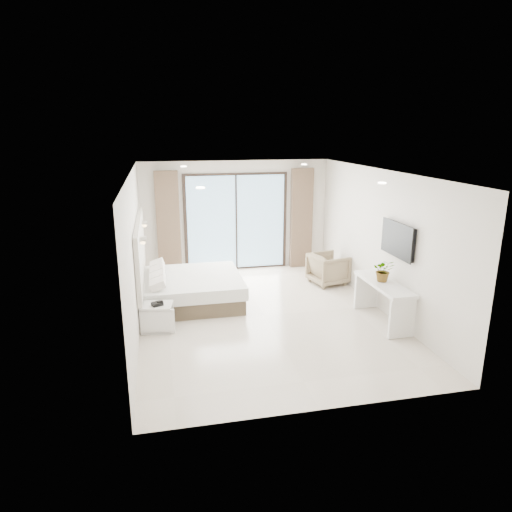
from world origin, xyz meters
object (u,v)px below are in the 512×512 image
Objects in this scene: bed at (191,289)px; console_desk at (383,293)px; nightstand at (157,317)px; armchair at (328,267)px.

console_desk reaches higher than bed.
bed is at bearing 152.94° from console_desk.
bed reaches higher than nightstand.
bed is 1.30× the size of console_desk.
armchair is (3.83, 1.74, 0.14)m from nightstand.
console_desk is (4.02, -0.51, 0.32)m from nightstand.
armchair is at bearing 9.65° from bed.
nightstand is (-0.67, -1.21, -0.05)m from bed.
bed is 3.21m from armchair.
console_desk is at bearing -27.06° from bed.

